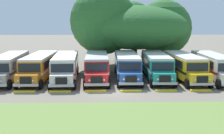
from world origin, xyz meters
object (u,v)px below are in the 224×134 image
(parked_bus_slot_2, at_px, (66,66))
(parked_bus_slot_4, at_px, (127,65))
(parked_bus_slot_1, at_px, (40,66))
(broad_shade_tree, at_px, (133,26))
(parked_bus_slot_3, at_px, (97,65))
(parked_bus_slot_6, at_px, (184,65))
(parked_bus_slot_7, at_px, (213,65))
(parked_bus_slot_0, at_px, (10,66))
(parked_bus_slot_5, at_px, (156,65))

(parked_bus_slot_2, bearing_deg, parked_bus_slot_4, 92.36)
(parked_bus_slot_1, height_order, broad_shade_tree, broad_shade_tree)
(parked_bus_slot_3, height_order, parked_bus_slot_6, same)
(parked_bus_slot_2, height_order, parked_bus_slot_3, same)
(parked_bus_slot_7, bearing_deg, parked_bus_slot_6, -94.24)
(parked_bus_slot_0, bearing_deg, parked_bus_slot_2, 84.68)
(parked_bus_slot_7, bearing_deg, broad_shade_tree, -139.77)
(parked_bus_slot_1, xyz_separation_m, parked_bus_slot_2, (2.96, -0.30, 0.00))
(parked_bus_slot_1, bearing_deg, broad_shade_tree, 131.56)
(parked_bus_slot_6, bearing_deg, parked_bus_slot_5, -99.72)
(broad_shade_tree, bearing_deg, parked_bus_slot_1, -139.46)
(parked_bus_slot_1, xyz_separation_m, parked_bus_slot_5, (13.38, 0.37, 0.00))
(parked_bus_slot_2, relative_size, parked_bus_slot_5, 1.00)
(parked_bus_slot_1, xyz_separation_m, broad_shade_tree, (11.51, 9.85, 4.35))
(parked_bus_slot_6, xyz_separation_m, parked_bus_slot_7, (3.34, -0.30, 0.00))
(parked_bus_slot_2, bearing_deg, parked_bus_slot_6, 87.95)
(parked_bus_slot_3, bearing_deg, parked_bus_slot_2, -85.21)
(parked_bus_slot_2, xyz_separation_m, broad_shade_tree, (8.55, 10.15, 4.35))
(parked_bus_slot_2, distance_m, parked_bus_slot_6, 13.53)
(parked_bus_slot_1, distance_m, broad_shade_tree, 15.76)
(parked_bus_slot_6, bearing_deg, broad_shade_tree, -155.72)
(parked_bus_slot_1, distance_m, parked_bus_slot_7, 19.83)
(parked_bus_slot_5, relative_size, broad_shade_tree, 0.61)
(parked_bus_slot_3, relative_size, parked_bus_slot_4, 1.00)
(parked_bus_slot_4, relative_size, parked_bus_slot_7, 1.00)
(parked_bus_slot_7, bearing_deg, parked_bus_slot_4, -93.15)
(parked_bus_slot_0, bearing_deg, parked_bus_slot_3, 87.67)
(parked_bus_slot_3, distance_m, parked_bus_slot_4, 3.51)
(parked_bus_slot_3, bearing_deg, broad_shade_tree, 151.40)
(parked_bus_slot_1, relative_size, parked_bus_slot_3, 1.00)
(parked_bus_slot_5, distance_m, parked_bus_slot_6, 3.13)
(parked_bus_slot_4, xyz_separation_m, parked_bus_slot_5, (3.42, -0.01, 0.00))
(parked_bus_slot_5, relative_size, parked_bus_slot_6, 1.00)
(parked_bus_slot_4, height_order, parked_bus_slot_6, same)
(parked_bus_slot_1, bearing_deg, parked_bus_slot_5, 92.62)
(parked_bus_slot_0, relative_size, broad_shade_tree, 0.61)
(parked_bus_slot_2, xyz_separation_m, parked_bus_slot_3, (3.51, 0.38, 0.00))
(parked_bus_slot_4, bearing_deg, parked_bus_slot_6, 86.92)
(parked_bus_slot_7, relative_size, broad_shade_tree, 0.61)
(parked_bus_slot_6, bearing_deg, parked_bus_slot_0, -92.39)
(parked_bus_slot_3, relative_size, broad_shade_tree, 0.61)
(parked_bus_slot_1, bearing_deg, parked_bus_slot_6, 90.94)
(parked_bus_slot_1, bearing_deg, parked_bus_slot_3, 91.67)
(parked_bus_slot_3, xyz_separation_m, parked_bus_slot_4, (3.49, 0.31, 0.00))
(parked_bus_slot_0, distance_m, parked_bus_slot_2, 6.35)
(parked_bus_slot_2, height_order, parked_bus_slot_7, same)
(parked_bus_slot_5, bearing_deg, parked_bus_slot_3, -85.84)
(parked_bus_slot_4, relative_size, parked_bus_slot_5, 1.00)
(parked_bus_slot_1, bearing_deg, parked_bus_slot_0, -88.16)
(parked_bus_slot_0, bearing_deg, parked_bus_slot_4, 88.82)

